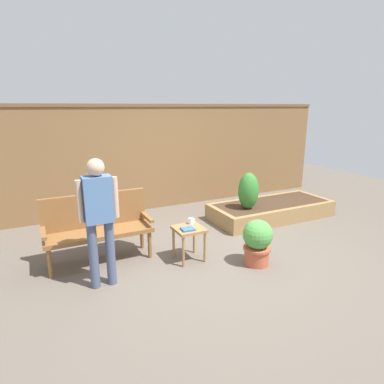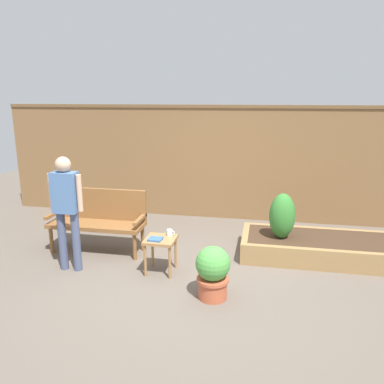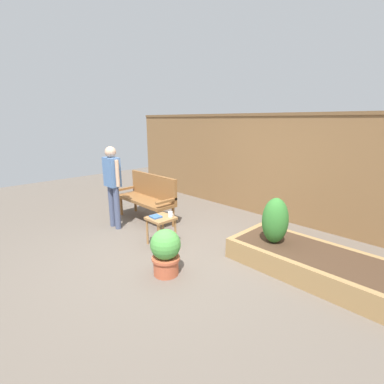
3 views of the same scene
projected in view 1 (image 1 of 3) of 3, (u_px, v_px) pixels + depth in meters
name	position (u px, v px, depth m)	size (l,w,h in m)	color
ground_plane	(214.00, 256.00, 4.76)	(14.00, 14.00, 0.00)	#60564C
fence_back	(152.00, 157.00, 6.73)	(8.40, 0.14, 2.16)	brown
garden_bench	(97.00, 223.00, 4.52)	(1.44, 0.48, 0.94)	brown
side_table	(189.00, 233.00, 4.55)	(0.40, 0.40, 0.48)	#9E7042
cup_on_table	(191.00, 221.00, 4.66)	(0.11, 0.08, 0.09)	white
book_on_table	(188.00, 229.00, 4.44)	(0.18, 0.16, 0.03)	#38609E
potted_boxwood	(257.00, 241.00, 4.43)	(0.41, 0.41, 0.64)	#B75638
raised_planter_bed	(271.00, 210.00, 6.36)	(2.40, 1.00, 0.30)	#997547
shrub_near_bench	(248.00, 191.00, 5.88)	(0.37, 0.37, 0.67)	brown
person_by_bench	(99.00, 212.00, 3.74)	(0.47, 0.20, 1.56)	#475170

